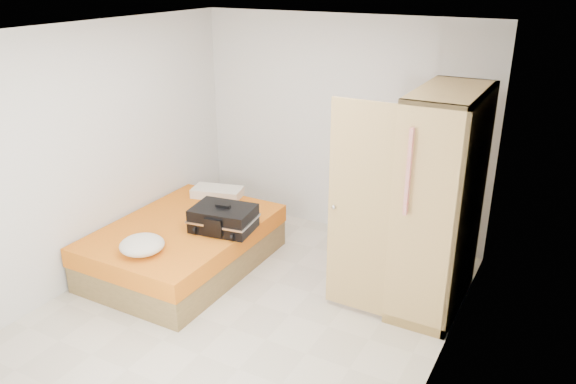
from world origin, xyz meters
The scene contains 7 objects.
room centered at (0.00, 0.00, 1.30)m, with size 4.00×4.02×2.60m.
bed centered at (-1.05, 0.27, 0.25)m, with size 1.42×2.02×0.50m.
wardrobe centered at (1.45, 0.86, 1.00)m, with size 1.17×1.20×2.10m.
person centered at (0.76, 1.10, 0.93)m, with size 0.68×0.44×1.86m, color red.
suitcase centered at (-0.61, 0.39, 0.62)m, with size 0.71×0.56×0.28m.
round_cushion centered at (-1.00, -0.41, 0.58)m, with size 0.43×0.43×0.16m, color beige.
pillow centered at (-1.20, 1.12, 0.55)m, with size 0.59×0.30×0.11m, color beige.
Camera 1 is at (2.54, -3.97, 3.07)m, focal length 35.00 mm.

